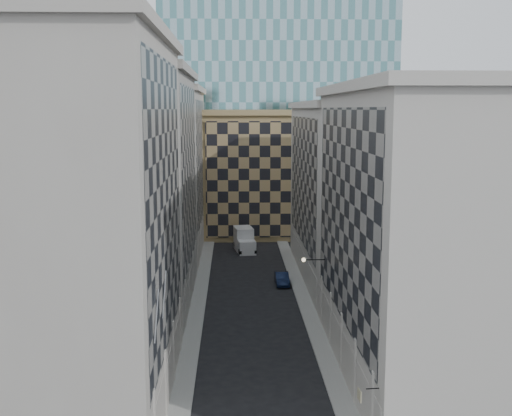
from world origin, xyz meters
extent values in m
cube|color=gray|center=(-5.25, 30.00, 0.07)|extent=(1.50, 100.00, 0.15)
cube|color=gray|center=(5.25, 30.00, 0.07)|extent=(1.50, 100.00, 0.15)
cube|color=#A69F96|center=(-11.00, 11.00, 11.50)|extent=(10.00, 22.00, 23.00)
cube|color=gray|center=(-6.12, 11.00, 13.00)|extent=(0.25, 19.36, 18.00)
cube|color=#A69F96|center=(-6.20, 11.00, 1.60)|extent=(0.45, 21.12, 3.20)
cube|color=#A69F96|center=(-11.00, 11.00, 23.35)|extent=(10.80, 22.80, 0.70)
cylinder|color=#A69F96|center=(-6.35, 8.25, 2.20)|extent=(0.90, 0.90, 4.40)
cylinder|color=#A69F96|center=(-6.35, 13.75, 2.20)|extent=(0.90, 0.90, 4.40)
cylinder|color=#A69F96|center=(-6.35, 19.25, 2.20)|extent=(0.90, 0.90, 4.40)
cube|color=gray|center=(-11.00, 33.00, 11.00)|extent=(10.00, 22.00, 22.00)
cube|color=gray|center=(-6.12, 33.00, 12.50)|extent=(0.25, 19.36, 17.00)
cube|color=gray|center=(-6.20, 33.00, 1.60)|extent=(0.45, 21.12, 3.20)
cube|color=gray|center=(-11.00, 33.00, 22.35)|extent=(10.80, 22.80, 0.70)
cylinder|color=gray|center=(-6.35, 24.75, 2.20)|extent=(0.90, 0.90, 4.40)
cylinder|color=gray|center=(-6.35, 30.25, 2.20)|extent=(0.90, 0.90, 4.40)
cylinder|color=gray|center=(-6.35, 35.75, 2.20)|extent=(0.90, 0.90, 4.40)
cylinder|color=gray|center=(-6.35, 41.25, 2.20)|extent=(0.90, 0.90, 4.40)
cube|color=#A69F96|center=(-11.00, 55.00, 10.50)|extent=(10.00, 22.00, 21.00)
cube|color=gray|center=(-6.12, 55.00, 12.00)|extent=(0.25, 19.36, 16.00)
cube|color=#A69F96|center=(-6.20, 55.00, 1.60)|extent=(0.45, 21.12, 3.20)
cube|color=#A69F96|center=(-11.00, 55.00, 21.35)|extent=(10.80, 22.80, 0.70)
cylinder|color=#A69F96|center=(-6.35, 46.75, 2.20)|extent=(0.90, 0.90, 4.40)
cylinder|color=#A69F96|center=(-6.35, 52.25, 2.20)|extent=(0.90, 0.90, 4.40)
cylinder|color=#A69F96|center=(-6.35, 57.75, 2.20)|extent=(0.90, 0.90, 4.40)
cylinder|color=#A69F96|center=(-6.35, 63.25, 2.20)|extent=(0.90, 0.90, 4.40)
cube|color=#BDB6AD|center=(11.00, 15.00, 10.00)|extent=(10.00, 26.00, 20.00)
cube|color=gray|center=(6.12, 15.00, 11.50)|extent=(0.25, 22.88, 15.00)
cube|color=#BDB6AD|center=(6.20, 15.00, 1.60)|extent=(0.45, 24.96, 3.20)
cube|color=#BDB6AD|center=(11.00, 15.00, 20.35)|extent=(10.80, 26.80, 0.70)
cylinder|color=#BDB6AD|center=(6.35, 4.60, 2.20)|extent=(0.90, 0.90, 4.40)
cylinder|color=#BDB6AD|center=(6.35, 9.80, 2.20)|extent=(0.90, 0.90, 4.40)
cylinder|color=#BDB6AD|center=(6.35, 15.00, 2.20)|extent=(0.90, 0.90, 4.40)
cylinder|color=#BDB6AD|center=(6.35, 20.20, 2.20)|extent=(0.90, 0.90, 4.40)
cylinder|color=#BDB6AD|center=(6.35, 25.40, 2.20)|extent=(0.90, 0.90, 4.40)
cube|color=#BDB6AD|center=(11.00, 42.00, 9.50)|extent=(10.00, 28.00, 19.00)
cube|color=gray|center=(6.12, 42.00, 11.00)|extent=(0.25, 24.64, 14.00)
cube|color=#BDB6AD|center=(6.20, 42.00, 1.60)|extent=(0.45, 26.88, 3.20)
cube|color=#BDB6AD|center=(11.00, 42.00, 19.35)|extent=(10.80, 28.80, 0.70)
cube|color=#9D8953|center=(2.00, 68.00, 9.00)|extent=(16.00, 14.00, 18.00)
cube|color=tan|center=(2.00, 60.90, 9.00)|extent=(15.20, 0.25, 16.50)
cube|color=#9D8953|center=(2.00, 68.00, 18.40)|extent=(16.80, 14.80, 0.80)
cube|color=#2C2822|center=(0.00, 82.00, 14.00)|extent=(6.00, 6.00, 28.00)
cube|color=#2C2822|center=(0.00, 82.00, 28.70)|extent=(7.00, 7.00, 1.40)
cylinder|color=gray|center=(-5.90, 4.00, 8.00)|extent=(0.10, 2.33, 2.33)
cylinder|color=gray|center=(-5.90, 8.00, 8.00)|extent=(0.10, 2.33, 2.33)
cylinder|color=black|center=(5.10, 24.00, 6.20)|extent=(1.80, 0.08, 0.08)
sphere|color=#FFE5B2|center=(4.20, 24.00, 6.20)|extent=(0.36, 0.36, 0.36)
cube|color=silver|center=(-0.02, 53.57, 0.90)|extent=(2.51, 2.68, 1.80)
cube|color=silver|center=(-0.38, 56.15, 1.55)|extent=(2.77, 3.88, 3.10)
cylinder|color=black|center=(-0.90, 52.64, 0.45)|extent=(0.42, 0.93, 0.90)
cylinder|color=black|center=(1.08, 52.92, 0.45)|extent=(0.42, 0.93, 0.90)
cylinder|color=black|center=(-1.54, 57.19, 0.45)|extent=(0.42, 0.93, 0.90)
cylinder|color=black|center=(0.44, 57.47, 0.45)|extent=(0.42, 0.93, 0.90)
imported|color=#0E1835|center=(3.50, 38.49, 0.66)|extent=(1.45, 4.04, 1.33)
cylinder|color=black|center=(5.60, 3.00, 4.15)|extent=(0.71, 0.13, 0.06)
cube|color=tan|center=(4.90, 3.00, 3.80)|extent=(0.11, 0.62, 0.62)
camera|label=1|loc=(-1.79, -29.02, 18.88)|focal=45.00mm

